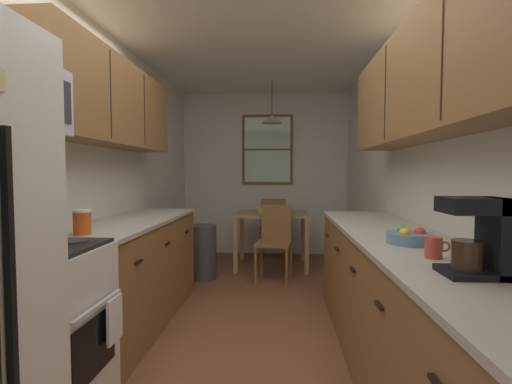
{
  "coord_description": "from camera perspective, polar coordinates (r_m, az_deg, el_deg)",
  "views": [
    {
      "loc": [
        0.25,
        -2.24,
        1.29
      ],
      "look_at": [
        0.01,
        1.4,
        1.1
      ],
      "focal_mm": 25.71,
      "sensor_mm": 36.0,
      "label": 1
    }
  ],
  "objects": [
    {
      "name": "microwave_over_range",
      "position": [
        2.23,
        -34.58,
        12.36
      ],
      "size": [
        0.39,
        0.57,
        0.35
      ],
      "color": "silver"
    },
    {
      "name": "wall_right",
      "position": [
        3.42,
        22.62,
        2.5
      ],
      "size": [
        0.1,
        9.0,
        2.55
      ],
      "primitive_type": "cube",
      "color": "silver",
      "rests_on": "ground"
    },
    {
      "name": "dish_towel",
      "position": [
        2.22,
        -21.15,
        -18.01
      ],
      "size": [
        0.02,
        0.16,
        0.24
      ],
      "primitive_type": "cube",
      "color": "white"
    },
    {
      "name": "wall_back",
      "position": [
        5.89,
        1.4,
        2.81
      ],
      "size": [
        4.4,
        0.1,
        2.55
      ],
      "primitive_type": "cube",
      "color": "silver",
      "rests_on": "ground"
    },
    {
      "name": "stove_range",
      "position": [
        2.28,
        -31.31,
        -18.43
      ],
      "size": [
        0.66,
        0.58,
        1.1
      ],
      "color": "white",
      "rests_on": "ground"
    },
    {
      "name": "trash_bin",
      "position": [
        4.58,
        -8.34,
        -9.22
      ],
      "size": [
        0.34,
        0.34,
        0.65
      ],
      "primitive_type": "cylinder",
      "color": "#3F3F42",
      "rests_on": "ground"
    },
    {
      "name": "mug_spare",
      "position": [
        1.87,
        25.97,
        -7.76
      ],
      "size": [
        0.11,
        0.08,
        0.1
      ],
      "color": "#BF3F33",
      "rests_on": "counter_right"
    },
    {
      "name": "upper_cabinets_left",
      "position": [
        3.29,
        -21.76,
        12.72
      ],
      "size": [
        0.33,
        1.99,
        0.69
      ],
      "color": "brown"
    },
    {
      "name": "ceiling_slab",
      "position": [
        3.5,
        -0.59,
        24.79
      ],
      "size": [
        4.4,
        9.0,
        0.08
      ],
      "primitive_type": "cube",
      "color": "white"
    },
    {
      "name": "pendant_light",
      "position": [
        5.07,
        2.49,
        11.24
      ],
      "size": [
        0.28,
        0.28,
        0.58
      ],
      "color": "black"
    },
    {
      "name": "storage_canister",
      "position": [
        2.56,
        -25.44,
        -4.25
      ],
      "size": [
        0.11,
        0.11,
        0.16
      ],
      "color": "#D84C19",
      "rests_on": "counter_left"
    },
    {
      "name": "ground_plane",
      "position": [
        3.49,
        -0.57,
        -18.69
      ],
      "size": [
        12.0,
        12.0,
        0.0
      ],
      "primitive_type": "plane",
      "color": "brown"
    },
    {
      "name": "upper_cabinets_right",
      "position": [
        2.43,
        26.3,
        16.07
      ],
      "size": [
        0.33,
        2.75,
        0.7
      ],
      "color": "brown"
    },
    {
      "name": "counter_left",
      "position": [
        3.34,
        -18.7,
        -11.73
      ],
      "size": [
        0.64,
        1.91,
        0.9
      ],
      "color": "brown",
      "rests_on": "ground"
    },
    {
      "name": "dining_table",
      "position": [
        5.06,
        2.45,
        -4.51
      ],
      "size": [
        0.97,
        0.81,
        0.75
      ],
      "color": "#A87F51",
      "rests_on": "ground"
    },
    {
      "name": "back_window",
      "position": [
        5.83,
        1.79,
        6.61
      ],
      "size": [
        0.8,
        0.05,
        1.1
      ],
      "color": "brown"
    },
    {
      "name": "wall_left",
      "position": [
        3.61,
        -22.48,
        2.52
      ],
      "size": [
        0.1,
        9.0,
        2.55
      ],
      "primitive_type": "cube",
      "color": "silver",
      "rests_on": "ground"
    },
    {
      "name": "counter_right",
      "position": [
        2.5,
        21.99,
        -16.79
      ],
      "size": [
        0.64,
        3.07,
        0.9
      ],
      "color": "brown",
      "rests_on": "ground"
    },
    {
      "name": "coffee_maker",
      "position": [
        1.62,
        31.63,
        -5.7
      ],
      "size": [
        0.22,
        0.18,
        0.3
      ],
      "color": "black",
      "rests_on": "counter_right"
    },
    {
      "name": "dining_chair_near",
      "position": [
        4.47,
        2.92,
        -7.2
      ],
      "size": [
        0.45,
        0.45,
        0.9
      ],
      "color": "brown",
      "rests_on": "ground"
    },
    {
      "name": "dining_chair_far",
      "position": [
        5.69,
        2.85,
        -5.03
      ],
      "size": [
        0.44,
        0.44,
        0.9
      ],
      "color": "brown",
      "rests_on": "ground"
    },
    {
      "name": "fruit_bowl",
      "position": [
        2.2,
        22.71,
        -6.47
      ],
      "size": [
        0.24,
        0.24,
        0.09
      ],
      "color": "#597F9E",
      "rests_on": "counter_right"
    },
    {
      "name": "table_serving_bowl",
      "position": [
        5.12,
        1.2,
        -2.79
      ],
      "size": [
        0.19,
        0.19,
        0.06
      ],
      "primitive_type": "cylinder",
      "color": "#E0D14C",
      "rests_on": "dining_table"
    }
  ]
}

